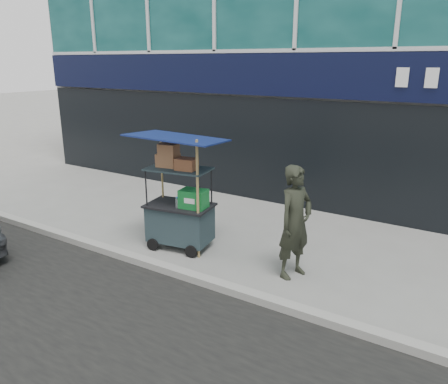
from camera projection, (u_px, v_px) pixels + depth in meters
The scene contains 4 objects.
ground at pixel (185, 271), 6.92m from camera, with size 80.00×80.00×0.00m, color slate.
curb at pixel (177, 272), 6.74m from camera, with size 80.00×0.18×0.12m, color gray.
vendor_cart at pixel (180, 209), 7.60m from camera, with size 1.68×1.31×2.06m.
vendor_man at pixel (295, 222), 6.54m from camera, with size 0.64×0.42×1.75m, color black.
Camera 1 is at (3.90, -4.95, 3.19)m, focal length 35.00 mm.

